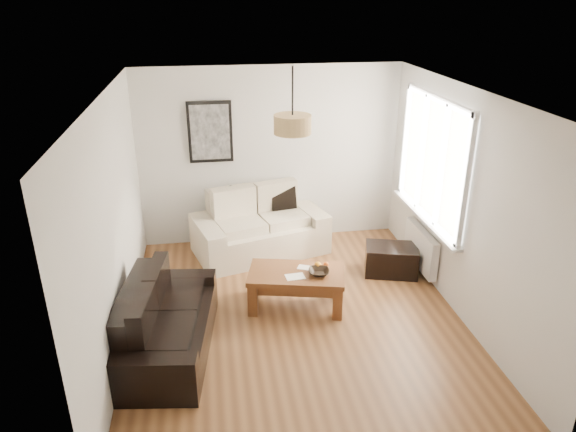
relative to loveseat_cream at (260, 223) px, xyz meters
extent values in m
plane|color=brown|center=(0.22, -1.78, -0.45)|extent=(4.50, 4.50, 0.00)
cube|color=white|center=(2.04, -0.98, -0.07)|extent=(0.10, 0.90, 0.52)
cylinder|color=tan|center=(0.22, -1.48, 1.78)|extent=(0.40, 0.40, 0.20)
cube|color=black|center=(1.67, -0.91, -0.26)|extent=(0.78, 0.61, 0.39)
cube|color=black|center=(-0.24, 0.22, 0.29)|extent=(0.39, 0.22, 0.37)
cube|color=black|center=(0.37, 0.22, 0.30)|extent=(0.39, 0.18, 0.37)
imported|color=black|center=(0.53, -1.60, 0.04)|extent=(0.29, 0.29, 0.06)
sphere|color=orange|center=(0.54, -1.45, 0.05)|extent=(0.10, 0.10, 0.09)
sphere|color=#DA5712|center=(0.64, -1.45, 0.05)|extent=(0.07, 0.07, 0.06)
sphere|color=orange|center=(0.54, -1.44, 0.05)|extent=(0.08, 0.08, 0.07)
cube|color=silver|center=(0.24, -1.62, 0.01)|extent=(0.23, 0.17, 0.01)
camera|label=1|loc=(-0.68, -6.87, 3.08)|focal=32.81mm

